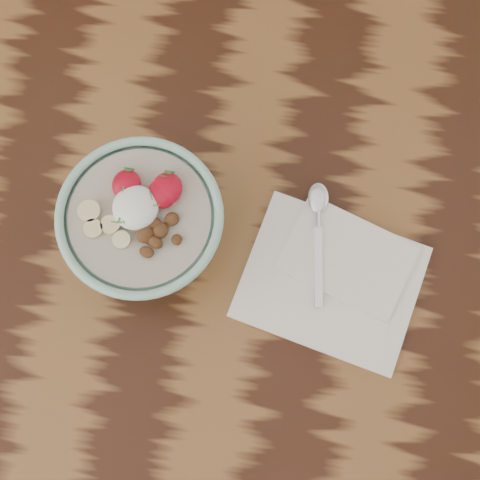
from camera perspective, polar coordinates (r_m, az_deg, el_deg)
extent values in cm
cube|color=black|center=(97.97, -6.33, 1.57)|extent=(160.00, 90.00, 4.00)
cylinder|color=#91C4B0|center=(94.94, -7.64, 0.30)|extent=(9.35, 9.35, 1.34)
torus|color=#91C4B0|center=(84.47, -8.60, 2.00)|extent=(21.26, 21.26, 1.22)
cylinder|color=beige|center=(85.11, -8.54, 1.89)|extent=(18.03, 18.03, 1.11)
ellipsoid|color=white|center=(83.79, -8.91, 2.75)|extent=(5.78, 5.78, 3.18)
ellipsoid|color=#A6071A|center=(83.96, -6.62, 4.01)|extent=(3.73, 4.11, 2.05)
cone|color=#286623|center=(84.15, -6.45, 5.15)|extent=(1.40, 1.03, 1.52)
ellipsoid|color=#A6071A|center=(84.96, -9.66, 4.68)|extent=(3.64, 4.00, 2.00)
cone|color=#286623|center=(85.14, -9.49, 5.78)|extent=(1.40, 1.03, 1.52)
ellipsoid|color=#A6071A|center=(84.04, -6.25, 4.40)|extent=(3.89, 4.28, 2.14)
cone|color=#286623|center=(84.26, -6.07, 5.59)|extent=(1.40, 1.03, 1.52)
cylinder|color=beige|center=(84.50, -11.00, 1.28)|extent=(2.45, 2.45, 0.70)
cylinder|color=beige|center=(85.50, -12.74, 2.41)|extent=(2.86, 2.86, 0.70)
cylinder|color=beige|center=(84.81, -12.40, 0.95)|extent=(2.42, 2.42, 0.70)
cylinder|color=beige|center=(83.78, -10.07, 0.01)|extent=(2.27, 2.27, 0.70)
ellipsoid|color=brown|center=(83.09, -7.58, 0.01)|extent=(1.86, 1.77, 0.93)
ellipsoid|color=brown|center=(82.70, -7.97, -1.02)|extent=(2.16, 1.82, 0.96)
ellipsoid|color=brown|center=(82.77, -5.42, 0.03)|extent=(1.93, 1.94, 0.86)
ellipsoid|color=brown|center=(83.42, -7.34, 1.37)|extent=(2.46, 2.45, 0.94)
ellipsoid|color=brown|center=(83.07, -6.82, 0.83)|extent=(2.27, 2.37, 1.46)
ellipsoid|color=brown|center=(83.11, -8.11, 0.48)|extent=(3.16, 3.20, 1.42)
ellipsoid|color=brown|center=(82.79, -7.22, -0.20)|extent=(2.36, 2.08, 1.53)
ellipsoid|color=brown|center=(83.35, -5.84, 1.79)|extent=(2.54, 2.49, 1.19)
cylinder|color=#417832|center=(83.03, -7.60, 3.80)|extent=(0.68, 1.25, 0.22)
cylinder|color=#417832|center=(82.76, -10.50, 1.51)|extent=(1.38, 0.20, 0.23)
cylinder|color=#417832|center=(82.73, -8.56, 2.63)|extent=(1.33, 1.57, 0.25)
cylinder|color=#417832|center=(82.65, -9.28, 2.01)|extent=(1.25, 0.95, 0.23)
cylinder|color=#417832|center=(82.79, -10.17, 1.81)|extent=(0.93, 1.38, 0.23)
cylinder|color=#417832|center=(83.63, -10.01, 3.92)|extent=(0.21, 2.00, 0.25)
cylinder|color=#417832|center=(82.92, -10.20, 2.13)|extent=(0.29, 1.96, 0.25)
cylinder|color=#417832|center=(82.63, -9.31, 1.93)|extent=(1.51, 0.82, 0.23)
cylinder|color=#417832|center=(82.82, -10.01, 1.98)|extent=(0.92, 1.68, 0.24)
cylinder|color=#417832|center=(82.57, -8.47, 2.27)|extent=(0.59, 1.30, 0.23)
cylinder|color=#417832|center=(82.66, -7.57, 2.96)|extent=(1.93, 0.39, 0.25)
cube|color=white|center=(93.89, 7.74, -3.57)|extent=(27.27, 23.81, 0.91)
cube|color=white|center=(94.12, 9.14, -1.48)|extent=(20.17, 16.73, 0.55)
cube|color=silver|center=(92.85, 6.71, -2.30)|extent=(2.44, 11.27, 0.34)
cylinder|color=silver|center=(94.26, 6.70, 1.95)|extent=(1.04, 2.99, 0.68)
ellipsoid|color=silver|center=(94.91, 6.70, 3.60)|extent=(3.51, 4.81, 0.93)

